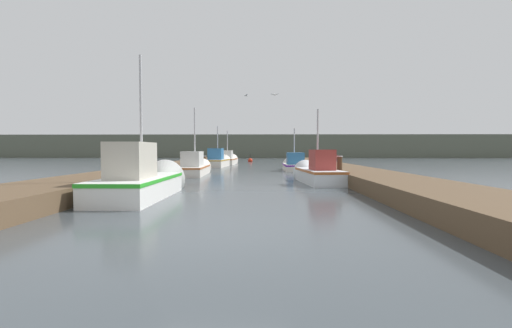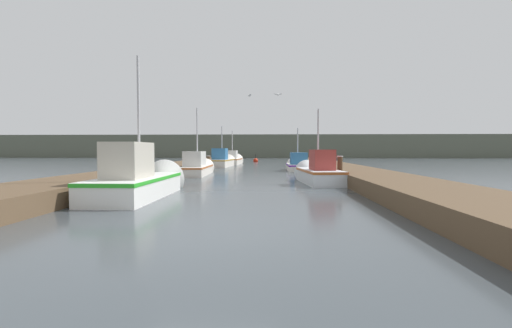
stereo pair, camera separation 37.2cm
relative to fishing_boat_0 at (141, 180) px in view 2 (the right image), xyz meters
name	(u,v)px [view 2 (the right image)]	position (x,y,z in m)	size (l,w,h in m)	color
ground_plane	(207,234)	(3.03, -4.80, -0.52)	(200.00, 200.00, 0.00)	#3D4449
dock_left	(171,168)	(-2.37, 11.20, -0.26)	(2.65, 40.00, 0.52)	brown
dock_right	(338,169)	(8.42, 11.20, -0.26)	(2.65, 40.00, 0.52)	brown
distant_shore_ridge	(265,147)	(3.03, 57.68, 1.57)	(120.00, 16.00, 4.17)	#565B4C
fishing_boat_0	(141,180)	(0.00, 0.00, 0.00)	(1.66, 5.03, 4.86)	silver
fishing_boat_1	(317,173)	(6.23, 4.83, -0.07)	(1.79, 4.71, 3.64)	silver
fishing_boat_2	(198,167)	(-0.24, 9.62, -0.07)	(1.51, 5.40, 4.31)	silver
fishing_boat_3	(297,165)	(6.07, 14.15, -0.12)	(1.52, 4.61, 3.49)	silver
fishing_boat_4	(223,161)	(-0.12, 19.36, -0.04)	(1.88, 5.16, 3.93)	silver
fishing_boat_5	(233,160)	(0.23, 24.37, -0.10)	(1.82, 5.55, 3.86)	silver
mooring_piling_0	(208,162)	(-1.01, 17.31, -0.02)	(0.35, 0.35, 0.98)	#473523
mooring_piling_1	(340,170)	(7.11, 4.04, 0.10)	(0.25, 0.25, 1.22)	#473523
channel_buoy	(256,161)	(2.29, 30.71, -0.35)	(0.57, 0.57, 1.07)	red
seagull_lead	(249,96)	(2.53, 15.09, 5.03)	(0.31, 0.56, 0.12)	white
seagull_1	(278,95)	(4.62, 13.15, 4.78)	(0.56, 0.29, 0.12)	white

